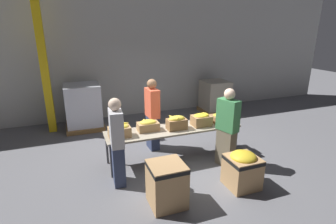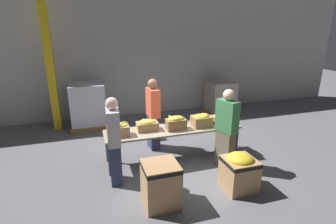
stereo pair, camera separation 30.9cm
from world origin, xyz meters
name	(u,v)px [view 2 (the right image)]	position (x,y,z in m)	size (l,w,h in m)	color
ground_plane	(173,159)	(0.00, 0.00, 0.00)	(30.00, 30.00, 0.00)	slate
wall_back	(139,56)	(0.00, 3.61, 2.00)	(16.00, 0.08, 4.00)	#B7B7B2
sorting_table	(173,130)	(0.00, 0.00, 0.71)	(3.07, 0.74, 0.76)	#9E937F
banana_box_0	(118,130)	(-1.23, -0.05, 0.90)	(0.45, 0.28, 0.28)	tan
banana_box_1	(147,125)	(-0.58, 0.08, 0.88)	(0.46, 0.31, 0.25)	tan
banana_box_2	(176,123)	(0.04, -0.06, 0.92)	(0.43, 0.30, 0.31)	olive
banana_box_3	(201,120)	(0.66, -0.05, 0.90)	(0.42, 0.33, 0.31)	#A37A4C
banana_box_4	(222,118)	(1.23, 0.02, 0.86)	(0.49, 0.32, 0.23)	olive
volunteer_0	(226,130)	(0.96, -0.66, 0.86)	(0.36, 0.52, 1.74)	#6B604C
volunteer_1	(153,115)	(-0.28, 0.72, 0.88)	(0.26, 0.49, 1.77)	#2D3856
volunteer_2	(114,142)	(-1.37, -0.56, 0.86)	(0.26, 0.48, 1.73)	#2D3856
donation_bin_0	(161,183)	(-0.72, -1.49, 0.41)	(0.59, 0.59, 0.77)	tan
donation_bin_1	(239,170)	(0.80, -1.49, 0.38)	(0.57, 0.57, 0.72)	tan
support_pillar	(50,62)	(-2.71, 2.85, 2.00)	(0.21, 0.21, 4.00)	yellow
pallet_stack_0	(88,106)	(-1.80, 2.79, 0.66)	(1.08, 1.08, 1.34)	olive
pallet_stack_1	(220,98)	(2.69, 2.80, 0.56)	(0.95, 0.95, 1.13)	olive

